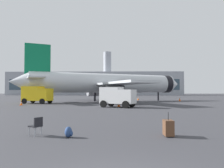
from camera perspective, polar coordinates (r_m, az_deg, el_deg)
airplane_at_gate at (r=44.43m, az=-1.29°, el=0.16°), size 33.81×31.08×10.50m
service_truck at (r=39.38m, az=-18.71°, el=-2.45°), size 5.20×3.50×2.90m
cargo_van at (r=28.63m, az=1.38°, el=-3.11°), size 4.83×3.80×2.60m
safety_cone_near at (r=30.18m, az=1.76°, el=-5.25°), size 0.44×0.44×0.60m
safety_cone_mid at (r=49.26m, az=16.99°, el=-3.73°), size 0.44×0.44×0.84m
safety_cone_far at (r=35.42m, az=-22.28°, el=-4.55°), size 0.44×0.44×0.68m
safety_cone_outer at (r=53.19m, az=6.71°, el=-3.72°), size 0.44×0.44×0.71m
rolling_suitcase at (r=10.67m, az=14.27°, el=-10.83°), size 0.41×0.65×1.10m
traveller_backpack at (r=10.33m, az=-11.06°, el=-12.04°), size 0.36×0.40×0.48m
gate_chair at (r=11.03m, az=-18.84°, el=-9.93°), size 0.65×0.65×0.86m
terminal_building at (r=127.39m, az=-4.29°, el=0.08°), size 95.81×17.99×24.65m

